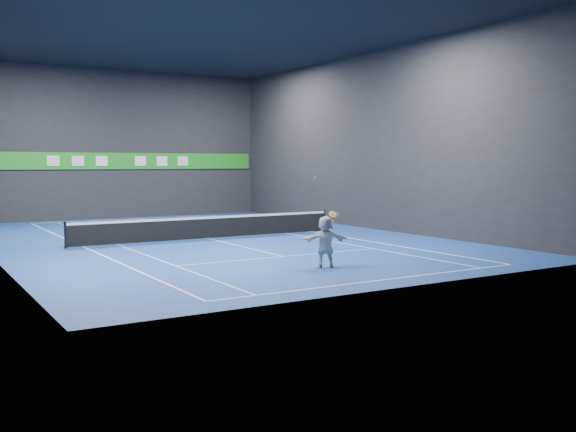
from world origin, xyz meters
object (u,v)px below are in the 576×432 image
tennis_net (210,227)px  tennis_racket (334,215)px  player (325,242)px  tennis_ball (315,178)px

tennis_net → tennis_racket: size_ratio=23.09×
tennis_racket → player: bearing=-172.8°
player → tennis_racket: tennis_racket is taller
tennis_ball → tennis_net: bearing=87.4°
tennis_net → tennis_ball: bearing=-92.6°
player → tennis_net: bearing=-72.8°
player → tennis_ball: bearing=3.9°
tennis_ball → tennis_net: 9.35m
player → tennis_racket: (0.38, 0.05, 0.84)m
tennis_net → player: bearing=-90.4°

